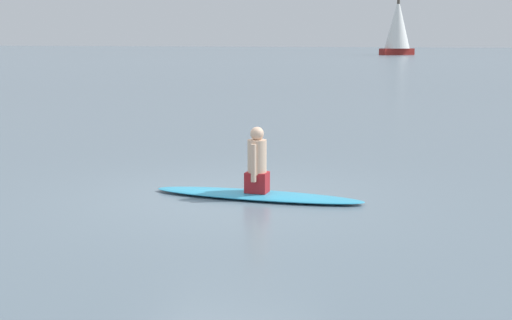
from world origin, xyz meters
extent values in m
plane|color=slate|center=(0.00, 0.00, 0.00)|extent=(400.00, 400.00, 0.00)
ellipsoid|color=#339EC6|center=(0.12, -0.43, 0.04)|extent=(0.78, 3.13, 0.08)
cube|color=#A51E23|center=(0.12, -0.43, 0.23)|extent=(0.27, 0.32, 0.29)
cylinder|color=#D6AD8E|center=(0.12, -0.43, 0.60)|extent=(0.29, 0.29, 0.49)
sphere|color=#D6AD8E|center=(0.12, -0.43, 0.93)|extent=(0.19, 0.19, 0.19)
cylinder|color=#D6AD8E|center=(-0.05, -0.43, 0.54)|extent=(0.08, 0.08, 0.53)
cylinder|color=#D6AD8E|center=(0.28, -0.42, 0.54)|extent=(0.08, 0.08, 0.53)
cube|color=maroon|center=(94.88, 13.05, 0.47)|extent=(4.82, 4.77, 0.94)
cylinder|color=#4C4238|center=(94.88, 13.05, 5.01)|extent=(0.42, 0.42, 8.14)
cone|color=white|center=(94.88, 13.05, 4.52)|extent=(5.16, 5.16, 7.16)
camera|label=1|loc=(-9.02, -3.83, 2.24)|focal=49.01mm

